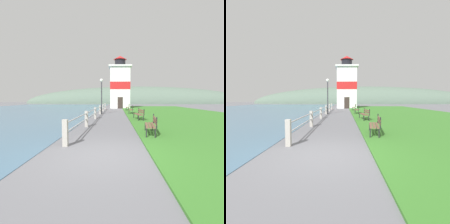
# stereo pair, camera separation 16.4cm
# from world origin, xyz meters

# --- Properties ---
(ground_plane) EXTENTS (160.00, 160.00, 0.00)m
(ground_plane) POSITION_xyz_m (0.00, 0.00, 0.00)
(ground_plane) COLOR slate
(grass_verge) EXTENTS (12.00, 40.70, 0.06)m
(grass_verge) POSITION_xyz_m (7.48, 13.57, 0.03)
(grass_verge) COLOR #387528
(grass_verge) RESTS_ON ground_plane
(seawall_railing) EXTENTS (0.18, 22.25, 0.97)m
(seawall_railing) POSITION_xyz_m (-1.38, 12.03, 0.57)
(seawall_railing) COLOR #A8A399
(seawall_railing) RESTS_ON ground_plane
(park_bench_near) EXTENTS (0.69, 1.78, 0.94)m
(park_bench_near) POSITION_xyz_m (2.13, 3.08, 0.54)
(park_bench_near) COLOR brown
(park_bench_near) RESTS_ON ground_plane
(park_bench_midway) EXTENTS (0.65, 1.96, 0.94)m
(park_bench_midway) POSITION_xyz_m (2.31, 8.93, 0.54)
(park_bench_midway) COLOR brown
(park_bench_midway) RESTS_ON ground_plane
(park_bench_far) EXTENTS (0.64, 1.98, 0.94)m
(park_bench_far) POSITION_xyz_m (2.17, 14.84, 0.54)
(park_bench_far) COLOR brown
(park_bench_far) RESTS_ON ground_plane
(park_bench_by_lighthouse) EXTENTS (0.65, 1.84, 0.94)m
(park_bench_by_lighthouse) POSITION_xyz_m (2.16, 20.43, 0.54)
(park_bench_by_lighthouse) COLOR brown
(park_bench_by_lighthouse) RESTS_ON ground_plane
(lighthouse) EXTENTS (4.02, 4.02, 9.46)m
(lighthouse) POSITION_xyz_m (1.10, 27.16, 4.19)
(lighthouse) COLOR white
(lighthouse) RESTS_ON ground_plane
(lamp_post) EXTENTS (0.36, 0.36, 3.96)m
(lamp_post) POSITION_xyz_m (-1.23, 14.63, 2.74)
(lamp_post) COLOR #333338
(lamp_post) RESTS_ON ground_plane
(distant_hillside) EXTENTS (80.00, 16.00, 12.00)m
(distant_hillside) POSITION_xyz_m (8.00, 57.14, 0.00)
(distant_hillside) COLOR #566B5B
(distant_hillside) RESTS_ON ground_plane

